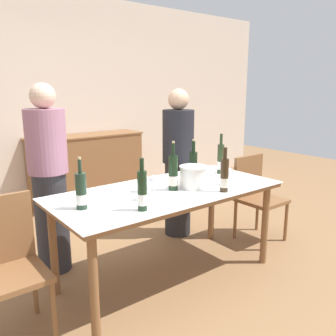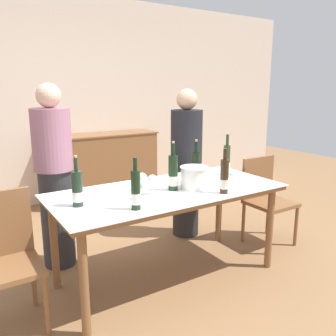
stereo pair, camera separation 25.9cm
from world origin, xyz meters
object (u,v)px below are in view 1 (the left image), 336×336
(wine_bottle_2, at_px, (224,176))
(wine_glass_2, at_px, (142,179))
(wine_bottle_0, at_px, (81,192))
(wine_bottle_1, at_px, (142,191))
(wine_bottle_3, at_px, (221,159))
(person_host, at_px, (49,181))
(sideboard_cabinet, at_px, (87,168))
(wine_bottle_4, at_px, (173,174))
(dining_table, at_px, (168,198))
(ice_bucket, at_px, (193,176))
(wine_glass_4, at_px, (154,181))
(chair_left_end, at_px, (6,259))
(wine_glass_3, at_px, (228,173))
(chair_right_end, at_px, (256,192))
(wine_glass_0, at_px, (209,175))
(person_guest_left, at_px, (178,164))
(wine_glass_1, at_px, (146,187))
(wine_bottle_5, at_px, (193,168))

(wine_bottle_2, xyz_separation_m, wine_glass_2, (-0.51, 0.39, -0.03))
(wine_bottle_0, bearing_deg, wine_bottle_1, -41.70)
(wine_bottle_3, height_order, person_host, person_host)
(sideboard_cabinet, height_order, wine_bottle_4, wine_bottle_4)
(wine_bottle_1, bearing_deg, dining_table, 32.60)
(ice_bucket, height_order, wine_bottle_4, wine_bottle_4)
(dining_table, bearing_deg, wine_glass_2, 158.20)
(wine_bottle_0, distance_m, wine_glass_4, 0.58)
(chair_left_end, bearing_deg, wine_bottle_1, -24.61)
(wine_bottle_2, distance_m, wine_glass_3, 0.21)
(wine_glass_3, relative_size, chair_left_end, 0.16)
(wine_glass_4, bearing_deg, wine_bottle_0, 176.27)
(wine_bottle_0, distance_m, chair_right_end, 2.02)
(wine_bottle_2, relative_size, wine_glass_3, 2.37)
(chair_left_end, bearing_deg, wine_bottle_3, 1.29)
(wine_bottle_3, xyz_separation_m, wine_glass_0, (-0.37, -0.22, -0.05))
(chair_right_end, relative_size, person_guest_left, 0.56)
(wine_bottle_2, height_order, chair_left_end, wine_bottle_2)
(wine_glass_0, height_order, wine_glass_1, wine_glass_1)
(wine_bottle_1, xyz_separation_m, wine_bottle_2, (0.75, -0.04, -0.00))
(wine_bottle_5, xyz_separation_m, person_host, (-1.02, 0.68, -0.09))
(wine_bottle_2, distance_m, wine_glass_1, 0.64)
(dining_table, xyz_separation_m, wine_glass_0, (0.37, -0.09, 0.16))
(sideboard_cabinet, distance_m, wine_glass_1, 2.57)
(chair_left_end, xyz_separation_m, person_guest_left, (1.89, 0.58, 0.27))
(wine_glass_0, distance_m, wine_glass_2, 0.59)
(wine_bottle_3, bearing_deg, ice_bucket, -158.52)
(wine_glass_2, distance_m, chair_left_end, 1.10)
(dining_table, relative_size, wine_bottle_5, 4.99)
(wine_glass_1, bearing_deg, dining_table, 21.68)
(wine_bottle_4, xyz_separation_m, wine_bottle_5, (0.29, 0.08, -0.00))
(wine_glass_1, bearing_deg, ice_bucket, 3.94)
(wine_bottle_2, relative_size, chair_left_end, 0.39)
(chair_left_end, bearing_deg, wine_glass_3, -9.25)
(sideboard_cabinet, relative_size, wine_glass_2, 10.57)
(wine_glass_4, relative_size, person_host, 0.10)
(wine_bottle_3, distance_m, person_host, 1.57)
(sideboard_cabinet, distance_m, wine_bottle_2, 2.68)
(wine_bottle_3, distance_m, wine_bottle_5, 0.43)
(chair_left_end, relative_size, person_guest_left, 0.58)
(sideboard_cabinet, relative_size, wine_bottle_0, 4.42)
(ice_bucket, height_order, wine_glass_0, ice_bucket)
(wine_bottle_0, xyz_separation_m, wine_bottle_4, (0.78, -0.03, 0.02))
(wine_bottle_4, xyz_separation_m, wine_glass_0, (0.34, -0.06, -0.05))
(wine_bottle_1, relative_size, wine_glass_3, 2.40)
(wine_bottle_1, xyz_separation_m, wine_glass_3, (0.93, 0.09, -0.03))
(wine_bottle_3, xyz_separation_m, wine_glass_4, (-0.91, -0.17, -0.02))
(sideboard_cabinet, xyz_separation_m, wine_bottle_4, (-0.36, -2.36, 0.44))
(wine_glass_2, height_order, person_guest_left, person_guest_left)
(wine_glass_4, bearing_deg, wine_glass_0, -5.33)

